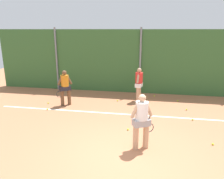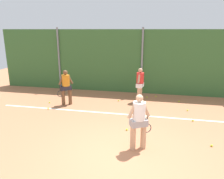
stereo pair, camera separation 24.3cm
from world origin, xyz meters
name	(u,v)px [view 2 (the right image)]	position (x,y,z in m)	size (l,w,h in m)	color
ground_plane	(131,126)	(0.00, 1.84, 0.00)	(24.65, 24.65, 0.00)	#B2704C
hedge_fence_backdrop	(142,62)	(0.00, 6.27, 1.67)	(16.02, 0.25, 3.34)	#386633
fence_post_left	(59,59)	(-4.62, 6.09, 1.72)	(0.10, 0.10, 3.44)	gray
fence_post_center	(142,61)	(0.00, 6.09, 1.72)	(0.10, 0.10, 3.44)	gray
court_baseline_paint	(135,115)	(0.00, 2.92, 0.00)	(11.71, 0.10, 0.01)	white
player_foreground_near	(139,119)	(0.36, 0.41, 0.91)	(0.67, 0.49, 1.63)	tan
player_midcourt	(66,86)	(-3.17, 3.57, 0.89)	(0.62, 0.52, 1.60)	brown
player_backcourt_far	(140,83)	(0.04, 4.73, 0.90)	(0.36, 0.66, 1.60)	tan
tennis_ball_0	(127,130)	(-0.12, 1.50, 0.03)	(0.07, 0.07, 0.07)	#CCDB33
tennis_ball_1	(156,96)	(0.81, 5.59, 0.03)	(0.07, 0.07, 0.07)	#CCDB33
tennis_ball_4	(147,97)	(0.37, 5.36, 0.03)	(0.07, 0.07, 0.07)	#CCDB33
tennis_ball_6	(48,109)	(-3.72, 2.83, 0.03)	(0.07, 0.07, 0.07)	#CCDB33
tennis_ball_7	(212,146)	(2.47, 0.95, 0.03)	(0.07, 0.07, 0.07)	#CCDB33
tennis_ball_8	(50,102)	(-4.05, 3.59, 0.03)	(0.07, 0.07, 0.07)	#CCDB33
tennis_ball_9	(187,110)	(2.14, 3.84, 0.03)	(0.07, 0.07, 0.07)	#CCDB33
tennis_ball_10	(118,101)	(-0.95, 4.52, 0.03)	(0.07, 0.07, 0.07)	#CCDB33
tennis_ball_12	(179,101)	(1.89, 4.98, 0.03)	(0.07, 0.07, 0.07)	#CCDB33
tennis_ball_13	(193,120)	(2.20, 2.76, 0.03)	(0.07, 0.07, 0.07)	#CCDB33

